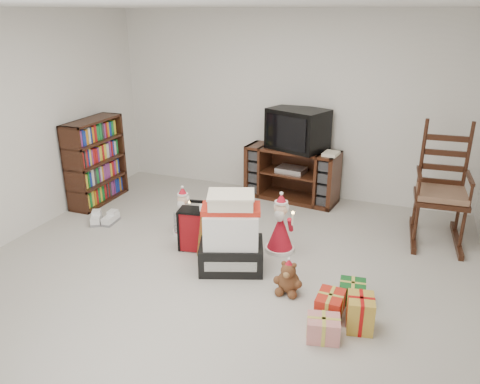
% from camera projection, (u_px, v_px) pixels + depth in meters
% --- Properties ---
extents(room, '(5.01, 5.01, 2.51)m').
position_uv_depth(room, '(216.00, 154.00, 4.21)').
color(room, beige).
rests_on(room, ground).
extents(tv_stand, '(1.32, 0.62, 0.72)m').
position_uv_depth(tv_stand, '(292.00, 174.00, 6.44)').
color(tv_stand, '#3F1D12').
rests_on(tv_stand, floor).
extents(bookshelf, '(0.31, 0.93, 1.14)m').
position_uv_depth(bookshelf, '(96.00, 163.00, 6.30)').
color(bookshelf, '#331B0D').
rests_on(bookshelf, floor).
extents(rocking_chair, '(0.61, 0.95, 1.40)m').
position_uv_depth(rocking_chair, '(440.00, 199.00, 5.27)').
color(rocking_chair, '#331B0D').
rests_on(rocking_chair, floor).
extents(gift_pile, '(0.75, 0.65, 0.80)m').
position_uv_depth(gift_pile, '(231.00, 237.00, 4.66)').
color(gift_pile, black).
rests_on(gift_pile, floor).
extents(red_suitcase, '(0.39, 0.25, 0.55)m').
position_uv_depth(red_suitcase, '(197.00, 230.00, 5.08)').
color(red_suitcase, maroon).
rests_on(red_suitcase, floor).
extents(stocking, '(0.31, 0.22, 0.62)m').
position_uv_depth(stocking, '(208.00, 235.00, 4.80)').
color(stocking, '#0C741E').
rests_on(stocking, floor).
extents(teddy_bear, '(0.21, 0.19, 0.31)m').
position_uv_depth(teddy_bear, '(288.00, 279.00, 4.32)').
color(teddy_bear, brown).
rests_on(teddy_bear, floor).
extents(santa_figurine, '(0.33, 0.31, 0.67)m').
position_uv_depth(santa_figurine, '(280.00, 229.00, 5.04)').
color(santa_figurine, '#B21324').
rests_on(santa_figurine, floor).
extents(mrs_claus_figurine, '(0.28, 0.27, 0.58)m').
position_uv_depth(mrs_claus_figurine, '(184.00, 216.00, 5.46)').
color(mrs_claus_figurine, '#B21324').
rests_on(mrs_claus_figurine, floor).
extents(sneaker_pair, '(0.37, 0.30, 0.10)m').
position_uv_depth(sneaker_pair, '(103.00, 219.00, 5.79)').
color(sneaker_pair, white).
rests_on(sneaker_pair, floor).
extents(gift_cluster, '(0.54, 0.83, 0.25)m').
position_uv_depth(gift_cluster, '(340.00, 305.00, 3.96)').
color(gift_cluster, red).
rests_on(gift_cluster, floor).
extents(crt_television, '(0.87, 0.76, 0.54)m').
position_uv_depth(crt_television, '(298.00, 129.00, 6.21)').
color(crt_television, black).
rests_on(crt_television, tv_stand).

